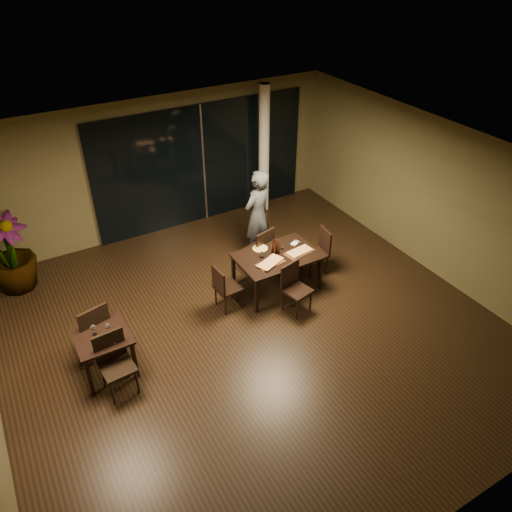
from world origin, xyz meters
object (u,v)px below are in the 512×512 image
object	(u,v)px
main_table	(277,259)
bottle_a	(275,247)
chair_main_far	(261,249)
chair_main_near	(294,285)
side_table	(103,341)
bottle_b	(278,247)
potted_plant	(9,253)
chair_main_left	(224,286)
chair_side_near	(114,360)
diner	(257,216)
bottle_c	(273,246)
chair_side_far	(93,328)
chair_main_right	(319,249)

from	to	relation	value
main_table	bottle_a	bearing A→B (deg)	104.27
chair_main_far	chair_main_near	bearing A→B (deg)	73.18
side_table	bottle_b	distance (m)	3.50
side_table	potted_plant	distance (m)	3.12
potted_plant	chair_main_left	bearing A→B (deg)	-38.92
side_table	chair_main_near	distance (m)	3.35
chair_side_near	diner	world-z (taller)	diner
side_table	bottle_b	xyz separation A→B (m)	(3.45, 0.55, 0.27)
potted_plant	bottle_a	bearing A→B (deg)	-29.70
bottle_a	bottle_c	size ratio (longest dim) A/B	1.04
chair_main_left	chair_main_far	bearing A→B (deg)	-64.74
chair_main_far	diner	distance (m)	0.72
main_table	chair_main_left	distance (m)	1.15
main_table	chair_main_far	xyz separation A→B (m)	(-0.01, 0.58, -0.11)
chair_main_near	diner	distance (m)	1.86
chair_side_far	bottle_b	xyz separation A→B (m)	(3.49, 0.14, 0.30)
chair_side_far	bottle_c	distance (m)	3.45
chair_main_near	chair_main_left	world-z (taller)	chair_main_near
diner	potted_plant	world-z (taller)	diner
chair_main_left	bottle_c	size ratio (longest dim) A/B	3.11
chair_side_far	chair_side_near	xyz separation A→B (m)	(0.09, -0.80, -0.03)
chair_main_far	bottle_b	distance (m)	0.63
bottle_a	bottle_c	bearing A→B (deg)	92.49
chair_side_far	chair_main_right	bearing A→B (deg)	168.59
chair_side_far	bottle_b	size ratio (longest dim) A/B	3.68
chair_main_far	chair_side_near	xyz separation A→B (m)	(-3.34, -1.47, -0.01)
side_table	diner	size ratio (longest dim) A/B	0.41
chair_main_far	bottle_c	distance (m)	0.57
potted_plant	chair_side_far	bearing A→B (deg)	-72.18
potted_plant	bottle_c	bearing A→B (deg)	-29.14
main_table	chair_side_far	world-z (taller)	chair_side_far
bottle_c	chair_side_far	bearing A→B (deg)	-176.53
side_table	bottle_c	xyz separation A→B (m)	(3.38, 0.62, 0.27)
chair_main_near	bottle_c	distance (m)	0.87
main_table	chair_main_right	distance (m)	1.03
main_table	potted_plant	distance (m)	4.95
bottle_c	chair_main_right	bearing A→B (deg)	-3.19
chair_main_far	potted_plant	size ratio (longest dim) A/B	0.65
chair_main_left	chair_main_right	size ratio (longest dim) A/B	0.95
bottle_c	chair_side_near	bearing A→B (deg)	-163.16
side_table	chair_main_right	world-z (taller)	chair_main_right
chair_main_far	bottle_c	size ratio (longest dim) A/B	3.53
chair_main_right	bottle_a	xyz separation A→B (m)	(-1.03, 0.00, 0.38)
chair_main_far	bottle_c	world-z (taller)	bottle_c
chair_main_near	bottle_a	world-z (taller)	bottle_a
chair_main_left	bottle_b	size ratio (longest dim) A/B	3.12
chair_side_near	potted_plant	bearing A→B (deg)	101.00
side_table	chair_main_left	distance (m)	2.32
chair_main_far	chair_side_near	bearing A→B (deg)	9.25
bottle_a	bottle_c	distance (m)	0.06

